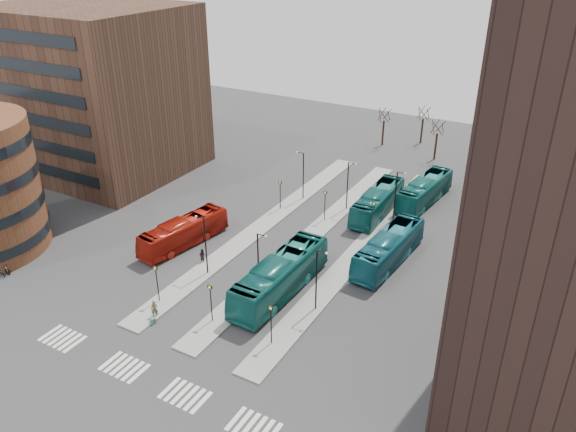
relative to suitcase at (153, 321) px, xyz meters
The scene contains 20 objects.
ground 9.69m from the suitcase, 73.36° to the right, with size 160.00×160.00×0.00m, color #2E2E31.
island_left 20.75m from the suitcase, 93.38° to the left, with size 2.50×45.00×0.15m, color gray.
island_mid 21.26m from the suitcase, 77.02° to the left, with size 2.50×45.00×0.15m, color gray.
island_right 23.35m from the suitcase, 62.52° to the left, with size 2.50×45.00×0.15m, color gray.
suitcase is the anchor object (origin of this frame).
red_bus 13.79m from the suitcase, 117.40° to the left, with size 2.57×10.97×3.05m, color #A2180C.
teal_bus_a 12.06m from the suitcase, 52.58° to the left, with size 3.10×13.26×3.69m, color #125D5A.
teal_bus_b 30.82m from the suitcase, 72.87° to the left, with size 2.72×11.63×3.24m, color #125D5C.
teal_bus_c 24.21m from the suitcase, 54.25° to the left, with size 2.80×11.96×3.33m, color #155F6D.
teal_bus_d 37.67m from the suitcase, 69.87° to the left, with size 2.71×11.60×3.23m, color #156B69.
traveller 1.07m from the suitcase, 117.89° to the left, with size 0.60×0.40×1.65m, color #4D4E2F.
commuter_a 10.54m from the suitcase, 103.26° to the left, with size 0.74×0.58×1.53m, color black.
commuter_b 7.48m from the suitcase, 29.99° to the left, with size 0.90×0.38×1.54m, color black.
commuter_c 9.90m from the suitcase, 59.36° to the left, with size 1.10×0.63×1.70m, color black.
bicycle_mid 18.27m from the suitcase, behind, with size 0.51×1.81×1.09m, color gray.
crosswalk_stripes 6.96m from the suitcase, 49.42° to the right, with size 22.35×2.40×0.01m.
office_block 41.23m from the suitcase, 141.66° to the left, with size 25.00×20.12×22.00m.
sign_poles 14.55m from the suitcase, 72.31° to the left, with size 12.45×22.12×3.65m.
lamp_posts 19.76m from the suitcase, 73.87° to the left, with size 14.04×20.24×6.12m.
bare_trees 53.72m from the suitcase, 84.18° to the left, with size 10.97×8.14×5.90m.
Camera 1 is at (26.73, -18.96, 30.37)m, focal length 35.00 mm.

